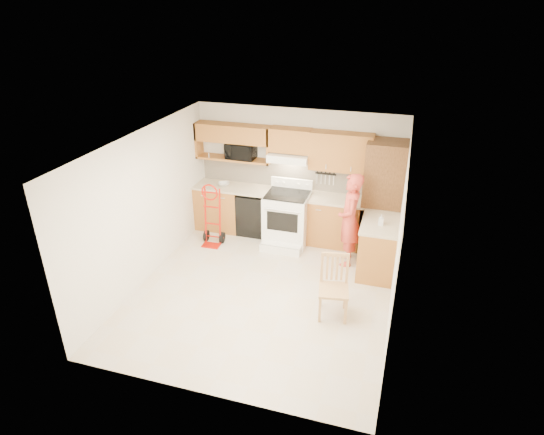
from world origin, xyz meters
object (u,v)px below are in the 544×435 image
at_px(person, 350,220).
at_px(dining_chair, 334,288).
at_px(microwave, 241,151).
at_px(range, 286,215).
at_px(hand_truck, 211,218).

distance_m(person, dining_chair, 1.63).
height_order(microwave, range, microwave).
height_order(range, dining_chair, range).
bearing_deg(dining_chair, person, 80.85).
distance_m(microwave, dining_chair, 3.50).
xyz_separation_m(person, dining_chair, (0.02, -1.59, -0.36)).
height_order(microwave, person, microwave).
height_order(microwave, dining_chair, microwave).
height_order(person, hand_truck, person).
height_order(range, hand_truck, range).
height_order(microwave, hand_truck, microwave).
bearing_deg(person, range, -116.32).
height_order(hand_truck, dining_chair, hand_truck).
bearing_deg(hand_truck, person, -0.24).
distance_m(microwave, range, 1.53).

